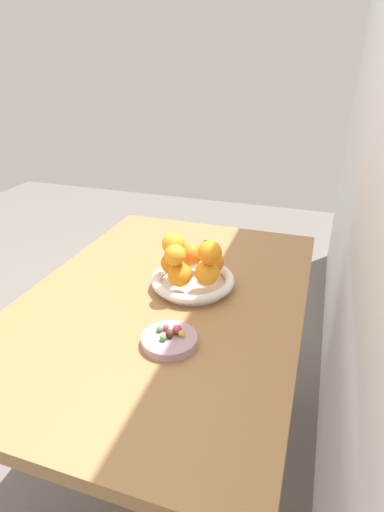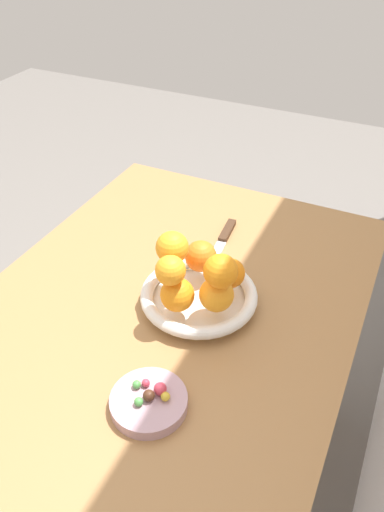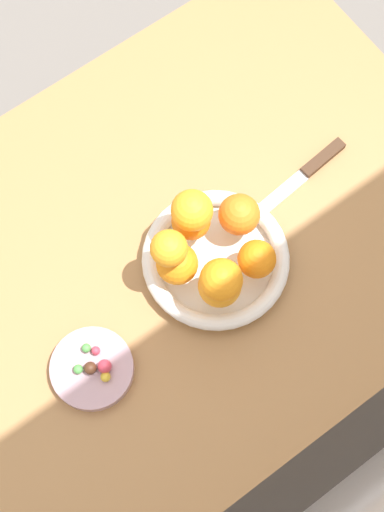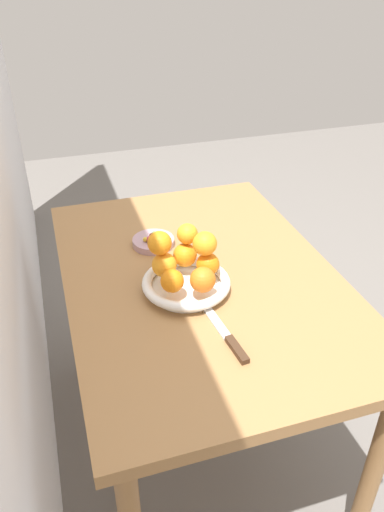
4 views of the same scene
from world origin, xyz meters
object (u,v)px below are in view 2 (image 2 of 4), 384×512
(candy_ball_0, at_px, (149,396))
(candy_ball_1, at_px, (165,397))
(candy_ball_4, at_px, (146,383))
(candy_ball_5, at_px, (160,389))
(candy_ball_3, at_px, (137,385))
(dining_table, at_px, (159,345))
(orange_5, at_px, (172,247))
(orange_3, at_px, (177,295))
(orange_7, at_px, (170,270))
(fruit_bowl, at_px, (199,297))
(knife, at_px, (220,245))
(orange_2, at_px, (172,271))
(orange_6, at_px, (221,271))
(candy_ball_2, at_px, (139,402))
(orange_0, at_px, (230,273))
(orange_1, at_px, (201,256))
(orange_4, at_px, (216,295))
(candy_dish, at_px, (149,402))

(candy_ball_0, xyz_separation_m, candy_ball_1, (-0.01, 0.02, -0.00))
(candy_ball_1, height_order, candy_ball_4, candy_ball_1)
(candy_ball_5, bearing_deg, candy_ball_3, -80.69)
(dining_table, height_order, candy_ball_3, candy_ball_3)
(orange_5, bearing_deg, orange_3, 33.97)
(orange_7, height_order, candy_ball_1, orange_7)
(orange_3, xyz_separation_m, orange_7, (0.01, -0.01, 0.06))
(orange_7, distance_m, candy_ball_3, 0.21)
(fruit_bowl, distance_m, knife, 0.21)
(fruit_bowl, xyz_separation_m, orange_3, (0.06, -0.02, 0.05))
(candy_ball_3, bearing_deg, candy_ball_1, 88.96)
(fruit_bowl, height_order, knife, fruit_bowl)
(orange_2, distance_m, orange_6, 0.14)
(orange_7, bearing_deg, candy_ball_2, 12.48)
(orange_0, xyz_separation_m, orange_1, (-0.02, -0.07, 0.00))
(orange_5, relative_size, candy_ball_1, 4.12)
(orange_6, bearing_deg, orange_1, -140.13)
(candy_ball_0, height_order, candy_ball_2, candy_ball_0)
(orange_3, bearing_deg, candy_ball_3, 5.08)
(orange_5, distance_m, orange_7, 0.07)
(fruit_bowl, relative_size, candy_ball_2, 15.77)
(orange_0, height_order, candy_ball_0, orange_0)
(dining_table, relative_size, candy_ball_0, 54.82)
(orange_4, bearing_deg, candy_ball_1, 1.07)
(orange_1, bearing_deg, orange_2, -26.83)
(orange_0, xyz_separation_m, candy_ball_5, (0.28, -0.01, -0.04))
(candy_dish, bearing_deg, orange_4, 174.29)
(orange_1, height_order, orange_6, orange_6)
(orange_7, bearing_deg, orange_6, 110.67)
(orange_0, bearing_deg, candy_dish, -3.99)
(fruit_bowl, xyz_separation_m, orange_7, (0.07, -0.03, 0.11))
(candy_ball_4, relative_size, knife, 0.05)
(candy_dish, xyz_separation_m, candy_ball_3, (-0.01, -0.03, 0.02))
(orange_0, height_order, candy_ball_3, orange_0)
(orange_0, height_order, candy_ball_1, orange_0)
(orange_1, relative_size, orange_5, 1.04)
(orange_1, bearing_deg, candy_dish, 9.41)
(orange_3, height_order, candy_ball_0, orange_3)
(candy_dish, xyz_separation_m, orange_4, (-0.23, 0.02, 0.06))
(fruit_bowl, height_order, orange_5, orange_5)
(orange_6, xyz_separation_m, candy_ball_3, (0.21, -0.06, -0.11))
(candy_ball_3, distance_m, knife, 0.45)
(candy_dish, bearing_deg, orange_1, -170.59)
(orange_7, xyz_separation_m, candy_ball_0, (0.19, 0.06, -0.10))
(candy_ball_1, height_order, knife, candy_ball_1)
(dining_table, distance_m, orange_5, 0.23)
(orange_0, bearing_deg, candy_ball_3, -9.57)
(orange_0, relative_size, candy_ball_0, 3.05)
(orange_4, distance_m, candy_ball_3, 0.23)
(orange_5, distance_m, candy_ball_5, 0.27)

